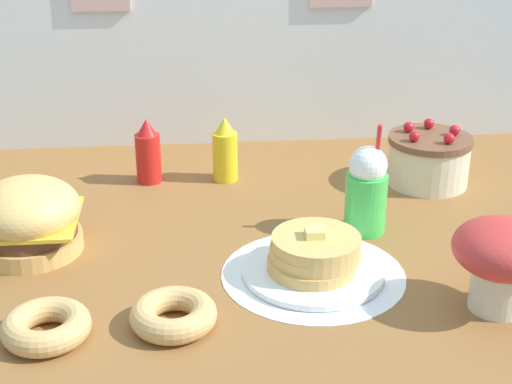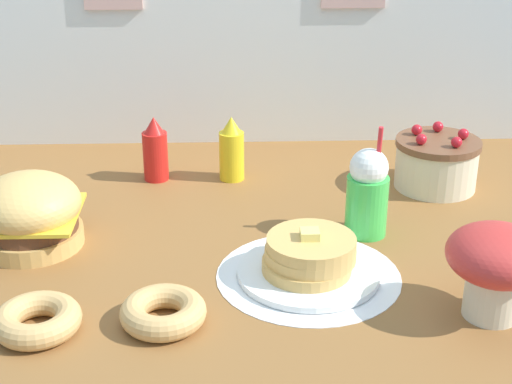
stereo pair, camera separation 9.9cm
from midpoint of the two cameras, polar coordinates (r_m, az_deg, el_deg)
ground_plane at (r=1.96m, az=-2.29°, el=-5.15°), size 2.34×1.72×0.02m
back_wall at (r=2.61m, az=-3.47°, el=13.25°), size 2.34×0.04×0.91m
doily_mat at (r=1.88m, az=2.74°, el=-6.10°), size 0.45×0.45×0.00m
burger at (r=2.04m, az=-17.90°, el=-1.86°), size 0.27×0.27×0.19m
pancake_stack at (r=1.86m, az=2.78°, el=-4.93°), size 0.35×0.35×0.12m
layer_cake at (r=2.40m, az=11.50°, el=2.38°), size 0.25×0.25×0.18m
ketchup_bottle at (r=2.39m, az=-9.18°, el=2.87°), size 0.08×0.08×0.20m
mustard_bottle at (r=2.38m, az=-3.51°, el=3.04°), size 0.08×0.08×0.20m
cream_soda_cup at (r=2.05m, az=6.81°, el=0.12°), size 0.11×0.11×0.30m
donut_pink_glaze at (r=1.71m, az=-16.90°, el=-9.47°), size 0.19×0.19×0.06m
donut_chocolate at (r=1.69m, az=-7.83°, el=-8.96°), size 0.19×0.19×0.06m
mushroom_stool at (r=1.75m, az=16.24°, el=-4.62°), size 0.22×0.22×0.21m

